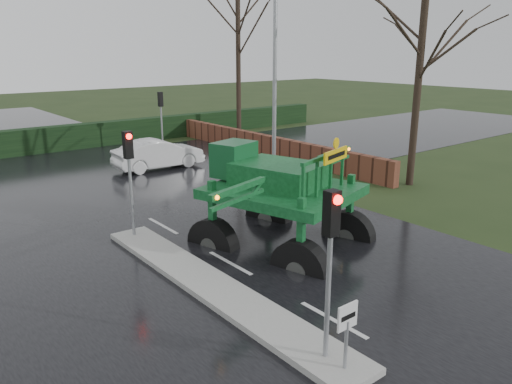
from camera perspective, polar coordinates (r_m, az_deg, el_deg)
ground at (r=11.82m, az=8.78°, el=-14.31°), size 140.00×140.00×0.00m
road_main at (r=19.38m, az=-13.41°, el=-2.26°), size 14.00×80.00×0.02m
road_cross at (r=24.76m, az=-19.42°, el=1.22°), size 80.00×12.00×0.02m
median_island at (r=13.05m, az=-5.10°, el=-10.68°), size 1.20×10.00×0.16m
hedge_row at (r=32.14m, az=-24.40°, el=5.29°), size 44.00×0.90×1.50m
brick_wall at (r=29.62m, az=-0.05°, el=5.62°), size 0.40×20.00×1.20m
keep_left_sign at (r=9.59m, az=10.36°, el=-14.81°), size 0.50×0.07×1.35m
traffic_signal_near at (r=9.21m, az=8.53°, el=-5.43°), size 0.26×0.33×3.52m
traffic_signal_mid at (r=15.98m, az=-14.30°, el=3.43°), size 0.26×0.33×3.52m
traffic_signal_far at (r=30.49m, az=-10.83°, el=9.42°), size 0.26×0.33×3.52m
street_light_right at (r=24.58m, az=1.62°, el=16.12°), size 3.85×0.30×10.00m
tree_right_near at (r=23.04m, az=18.18°, el=13.40°), size 5.60×5.60×9.64m
tree_right_far at (r=34.63m, az=-2.06°, el=16.92°), size 7.00×7.00×12.05m
crop_sprayer at (r=13.51m, az=4.52°, el=-0.61°), size 7.59×5.72×4.40m
white_sedan at (r=26.27m, az=-10.98°, el=2.65°), size 4.65×1.78×1.51m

